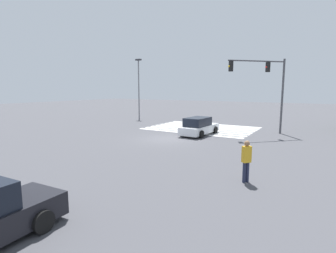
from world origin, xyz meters
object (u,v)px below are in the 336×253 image
object	(u,v)px
traffic_signal_mast	(267,81)
pedestrian	(246,159)
street_light_pole_a	(139,83)
car_0	(199,127)

from	to	relation	value
traffic_signal_mast	pedestrian	world-z (taller)	traffic_signal_mast
street_light_pole_a	car_0	bearing A→B (deg)	147.16
traffic_signal_mast	street_light_pole_a	size ratio (longest dim) A/B	0.82
street_light_pole_a	traffic_signal_mast	bearing A→B (deg)	164.44
car_0	pedestrian	bearing A→B (deg)	-142.79
street_light_pole_a	pedestrian	bearing A→B (deg)	137.17
car_0	street_light_pole_a	size ratio (longest dim) A/B	0.58
traffic_signal_mast	pedestrian	distance (m)	13.45
car_0	street_light_pole_a	world-z (taller)	street_light_pole_a
pedestrian	traffic_signal_mast	bearing A→B (deg)	-42.15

